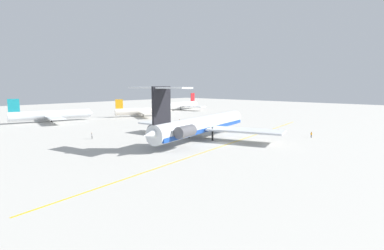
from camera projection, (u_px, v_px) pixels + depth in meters
ground at (222, 143)px, 75.52m from camera, size 383.85×383.85×0.00m
main_jetliner at (201, 125)px, 80.75m from camera, size 48.02×42.75×14.06m
airliner_mid_left at (54, 115)px, 119.80m from camera, size 30.79×30.73×9.28m
airliner_mid_right at (145, 111)px, 140.41m from camera, size 24.92×25.22×7.96m
airliner_far_right at (180, 105)px, 175.28m from camera, size 31.40×31.20×9.39m
ground_crew_near_nose at (179, 121)px, 114.70m from camera, size 0.37×0.27×1.67m
ground_crew_near_tail at (311, 134)px, 83.38m from camera, size 0.28×0.35×1.66m
ground_crew_portside at (92, 135)px, 81.47m from camera, size 0.39×0.27×1.71m
safety_cone_nose at (278, 130)px, 96.82m from camera, size 0.40×0.40×0.55m
taxiway_centreline at (232, 143)px, 76.11m from camera, size 104.27×14.60×0.01m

